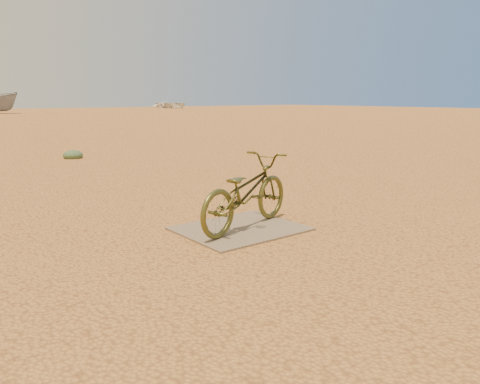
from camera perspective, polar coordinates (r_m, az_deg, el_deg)
ground at (r=5.30m, az=-2.30°, el=-4.71°), size 120.00×120.00×0.00m
plywood_board at (r=5.33m, az=0.00°, el=-4.50°), size 1.33×1.10×0.02m
bicycle at (r=5.25m, az=0.70°, el=0.00°), size 1.66×0.96×0.82m
boat_far_right at (r=63.39m, az=-8.34°, el=10.57°), size 4.72×5.84×1.07m
kale_b at (r=12.23m, az=-19.68°, el=3.91°), size 0.47×0.47×0.26m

